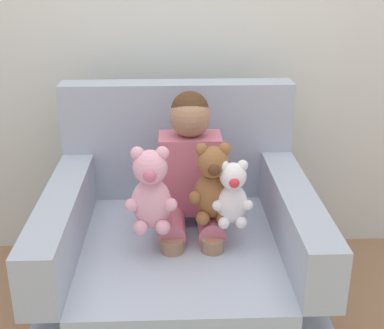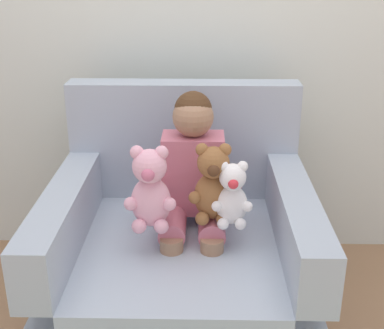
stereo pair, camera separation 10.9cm
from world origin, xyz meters
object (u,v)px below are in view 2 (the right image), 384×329
Objects in this scene: seated_child at (193,182)px; plush_pink at (150,190)px; plush_white at (232,196)px; armchair at (181,259)px; plush_brown at (213,185)px.

seated_child reaches higher than plush_pink.
plush_white is (0.31, 0.02, -0.03)m from plush_pink.
armchair is 0.42m from plush_brown.
armchair reaches higher than plush_pink.
plush_white is at bearing -56.56° from seated_child.
armchair is at bearing -143.92° from seated_child.
plush_white is at bearing 2.12° from plush_pink.
seated_child is 0.16m from plush_brown.
plush_brown is (0.08, -0.13, 0.05)m from seated_child.
plush_pink is 1.26× the size of plush_white.
plush_pink is 0.25m from plush_brown.
plush_white is (0.07, -0.04, -0.03)m from plush_brown.
seated_child is at bearing 44.66° from armchair.
plush_pink is 1.04× the size of plush_brown.
armchair is 3.18× the size of plush_pink.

